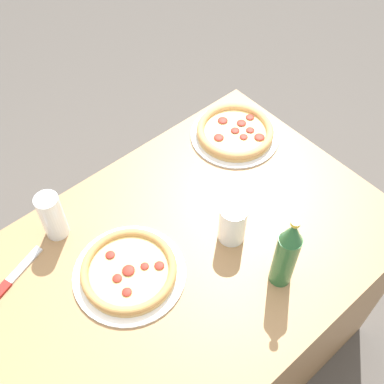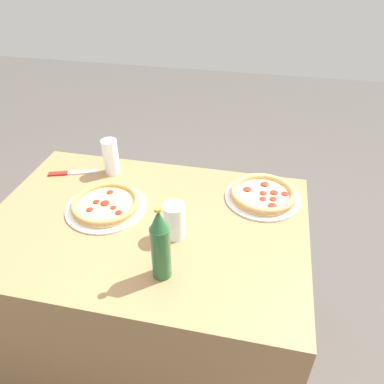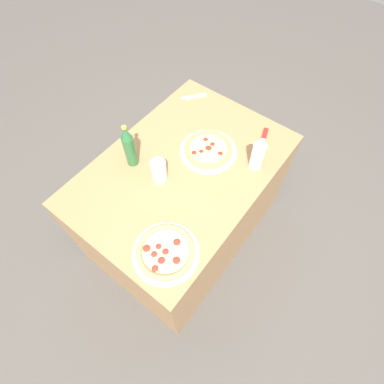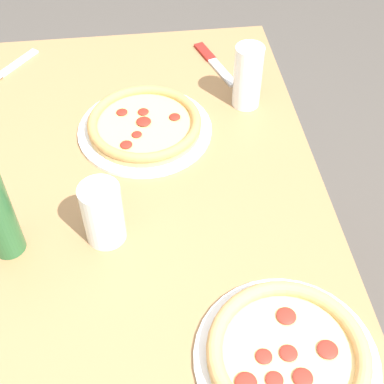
# 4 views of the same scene
# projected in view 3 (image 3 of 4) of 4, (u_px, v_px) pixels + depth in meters

# --- Properties ---
(ground_plane) EXTENTS (8.00, 8.00, 0.00)m
(ground_plane) POSITION_uv_depth(u_px,v_px,m) (185.00, 229.00, 2.16)
(ground_plane) COLOR #4C4742
(table) EXTENTS (1.15, 0.79, 0.74)m
(table) POSITION_uv_depth(u_px,v_px,m) (184.00, 203.00, 1.85)
(table) COLOR #997047
(table) RESTS_ON ground_plane
(pizza_pepperoni) EXTENTS (0.30, 0.30, 0.04)m
(pizza_pepperoni) POSITION_uv_depth(u_px,v_px,m) (208.00, 149.00, 1.57)
(pizza_pepperoni) COLOR white
(pizza_pepperoni) RESTS_ON table
(pizza_margherita) EXTENTS (0.29, 0.29, 0.04)m
(pizza_margherita) POSITION_uv_depth(u_px,v_px,m) (166.00, 252.00, 1.27)
(pizza_margherita) COLOR silver
(pizza_margherita) RESTS_ON table
(glass_lemonade) EXTENTS (0.06, 0.06, 0.15)m
(glass_lemonade) POSITION_uv_depth(u_px,v_px,m) (257.00, 157.00, 1.48)
(glass_lemonade) COLOR white
(glass_lemonade) RESTS_ON table
(glass_orange_juice) EXTENTS (0.07, 0.07, 0.13)m
(glass_orange_juice) POSITION_uv_depth(u_px,v_px,m) (159.00, 172.00, 1.45)
(glass_orange_juice) COLOR white
(glass_orange_juice) RESTS_ON table
(beer_bottle) EXTENTS (0.06, 0.06, 0.26)m
(beer_bottle) POSITION_uv_depth(u_px,v_px,m) (129.00, 147.00, 1.45)
(beer_bottle) COLOR #286033
(beer_bottle) RESTS_ON table
(knife) EXTENTS (0.20, 0.09, 0.01)m
(knife) POSITION_uv_depth(u_px,v_px,m) (263.00, 140.00, 1.63)
(knife) COLOR maroon
(knife) RESTS_ON table
(spoon) EXTENTS (0.14, 0.12, 0.01)m
(spoon) POSITION_uv_depth(u_px,v_px,m) (191.00, 97.00, 1.81)
(spoon) COLOR silver
(spoon) RESTS_ON table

